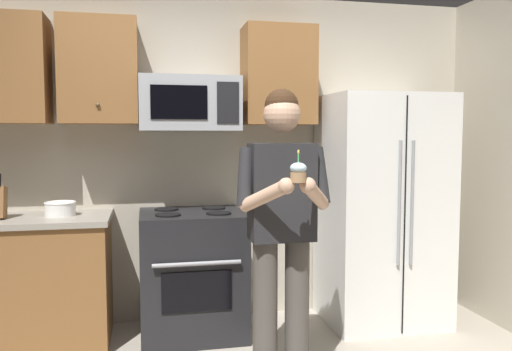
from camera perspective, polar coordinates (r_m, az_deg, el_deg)
name	(u,v)px	position (r m, az deg, el deg)	size (l,w,h in m)	color
wall_back	(206,158)	(4.21, -5.58, 1.92)	(4.40, 0.10, 2.60)	#B7AD99
oven_range	(193,273)	(3.94, -7.04, -10.65)	(0.76, 0.70, 0.93)	black
microwave	(189,104)	(3.93, -7.37, 7.85)	(0.74, 0.41, 0.40)	#9EA0A5
refrigerator	(382,209)	(4.21, 13.79, -3.66)	(0.90, 0.75, 1.80)	white
cabinet_row_upper	(110,72)	(3.99, -15.88, 10.98)	(2.78, 0.36, 0.76)	brown
counter_left	(5,283)	(4.06, -26.00, -10.60)	(1.44, 0.66, 0.92)	brown
bowl_large_white	(60,208)	(3.89, -20.83, -3.41)	(0.21, 0.21, 0.10)	white
person	(282,218)	(3.09, 2.89, -4.69)	(0.60, 0.48, 1.76)	#4C4742
cupcake	(298,172)	(2.74, 4.70, 0.38)	(0.09, 0.09, 0.17)	#A87F56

